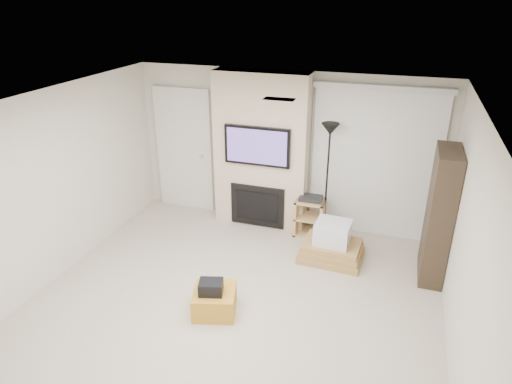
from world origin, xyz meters
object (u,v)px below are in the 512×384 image
(floor_lamp, at_px, (329,149))
(bookshelf, at_px, (439,216))
(av_stand, at_px, (310,214))
(ottoman, at_px, (215,301))
(box_stack, at_px, (332,245))

(floor_lamp, bearing_deg, bookshelf, -22.71)
(floor_lamp, bearing_deg, av_stand, -159.93)
(floor_lamp, bearing_deg, ottoman, -111.10)
(av_stand, bearing_deg, bookshelf, -17.98)
(av_stand, bearing_deg, floor_lamp, 20.07)
(floor_lamp, distance_m, bookshelf, 1.81)
(floor_lamp, xyz_separation_m, bookshelf, (1.60, -0.67, -0.54))
(floor_lamp, xyz_separation_m, box_stack, (0.24, -0.70, -1.21))
(floor_lamp, height_order, bookshelf, floor_lamp)
(ottoman, distance_m, bookshelf, 3.10)
(av_stand, relative_size, bookshelf, 0.37)
(av_stand, height_order, box_stack, av_stand)
(av_stand, distance_m, bookshelf, 1.99)
(floor_lamp, height_order, box_stack, floor_lamp)
(floor_lamp, bearing_deg, box_stack, -71.05)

